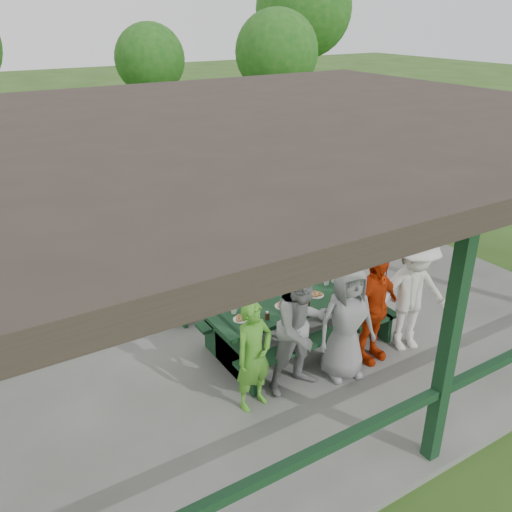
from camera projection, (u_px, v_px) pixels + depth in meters
ground at (254, 316)px, 9.13m from camera, size 90.00×90.00×0.00m
concrete_slab at (254, 313)px, 9.11m from camera, size 10.00×8.00×0.10m
pavilion_structure at (254, 127)px, 7.82m from camera, size 10.60×8.60×3.24m
picnic_table_near at (299, 317)px, 7.98m from camera, size 2.74×1.39×0.75m
picnic_table_far at (222, 270)px, 9.44m from camera, size 2.45×1.39×0.75m
table_setting at (302, 297)px, 7.91m from camera, size 2.36×0.45×0.10m
contestant_green at (254, 355)px, 6.64m from camera, size 0.59×0.44×1.49m
contestant_grey_left at (303, 328)px, 6.90m from camera, size 0.89×0.70×1.83m
contestant_grey_mid at (346, 322)px, 7.18m from camera, size 0.90×0.69×1.66m
contestant_red at (373, 309)px, 7.52m from camera, size 1.01×0.52×1.64m
contestant_white_fedora at (412, 294)px, 7.76m from camera, size 1.30×0.96×1.84m
spectator_lblue at (172, 240)px, 9.69m from camera, size 1.58×0.54×1.69m
spectator_blue at (121, 235)px, 9.63m from camera, size 0.74×0.53×1.91m
spectator_grey at (263, 220)px, 10.60m from camera, size 0.84×0.66×1.70m
pickup_truck at (157, 152)px, 16.84m from camera, size 5.28×3.48×1.35m
farm_trailer at (86, 177)px, 14.32m from camera, size 3.93×2.28×1.36m
tree_mid at (150, 59)px, 21.45m from camera, size 2.77×2.77×4.33m
tree_right at (277, 53)px, 20.05m from camera, size 3.09×3.09×4.83m
tree_far_right at (304, 9)px, 25.21m from camera, size 4.48×4.48×7.01m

